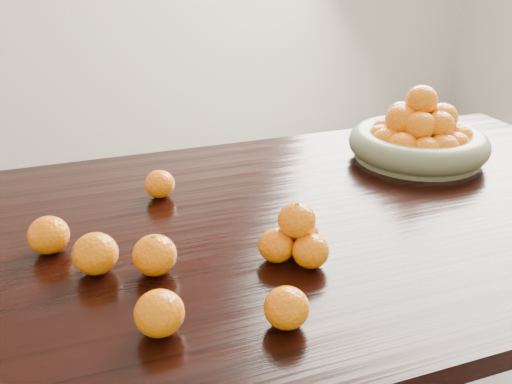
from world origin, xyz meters
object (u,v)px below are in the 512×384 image
object	(u,v)px
fruit_bowl	(419,138)
loose_orange_0	(155,255)
dining_table	(253,261)
orange_pyramid	(296,237)

from	to	relation	value
fruit_bowl	loose_orange_0	size ratio (longest dim) A/B	4.72
dining_table	orange_pyramid	bearing A→B (deg)	-80.46
dining_table	fruit_bowl	bearing A→B (deg)	21.22
dining_table	loose_orange_0	world-z (taller)	loose_orange_0
dining_table	loose_orange_0	bearing A→B (deg)	-151.95
fruit_bowl	orange_pyramid	xyz separation A→B (m)	(-0.52, -0.37, -0.01)
dining_table	orange_pyramid	world-z (taller)	orange_pyramid
fruit_bowl	orange_pyramid	size ratio (longest dim) A/B	2.83
dining_table	fruit_bowl	xyz separation A→B (m)	(0.54, 0.21, 0.14)
dining_table	fruit_bowl	size ratio (longest dim) A/B	5.46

